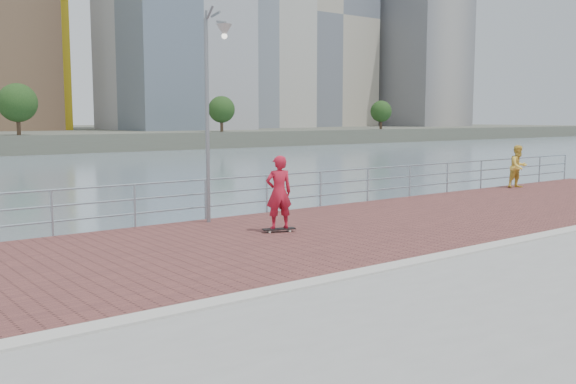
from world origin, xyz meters
TOP-DOWN VIEW (x-y plane):
  - water at (0.00, 0.00)m, footprint 400.00×400.00m
  - brick_lane at (0.00, 3.60)m, footprint 40.00×6.80m
  - curb at (0.00, 0.00)m, footprint 40.00×0.40m
  - guardrail at (0.00, 7.00)m, footprint 39.06×0.06m
  - street_lamp at (0.83, 6.11)m, footprint 0.39×1.13m
  - skateboard at (1.42, 4.19)m, footprint 0.82×0.46m
  - skateboarder at (1.42, 4.19)m, footprint 0.75×0.61m
  - bystander at (14.72, 6.28)m, footprint 0.92×0.79m

SIDE VIEW (x-z plane):
  - water at x=0.00m, z-range -2.00..-2.00m
  - brick_lane at x=0.00m, z-range 0.00..0.02m
  - curb at x=0.00m, z-range 0.00..0.06m
  - skateboard at x=1.42m, z-range 0.05..0.14m
  - guardrail at x=0.00m, z-range 0.13..1.25m
  - bystander at x=14.72m, z-range 0.02..1.69m
  - skateboarder at x=1.42m, z-range 0.10..1.87m
  - street_lamp at x=0.83m, z-range 1.12..6.43m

